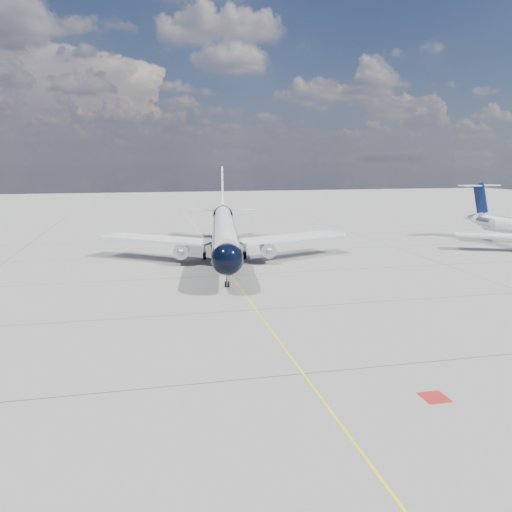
% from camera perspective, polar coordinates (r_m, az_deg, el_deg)
% --- Properties ---
extents(ground, '(320.00, 320.00, 0.00)m').
position_cam_1_polar(ground, '(67.60, -3.63, -1.25)').
color(ground, gray).
rests_on(ground, ground).
extents(taxiway_centerline, '(0.16, 160.00, 0.01)m').
position_cam_1_polar(taxiway_centerline, '(62.78, -2.93, -2.20)').
color(taxiway_centerline, yellow).
rests_on(taxiway_centerline, ground).
extents(red_marking, '(1.60, 1.60, 0.01)m').
position_cam_1_polar(red_marking, '(33.57, 19.71, -14.96)').
color(red_marking, maroon).
rests_on(red_marking, ground).
extents(main_airliner, '(36.78, 45.11, 13.05)m').
position_cam_1_polar(main_airliner, '(72.50, -3.63, 2.83)').
color(main_airliner, black).
rests_on(main_airliner, ground).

